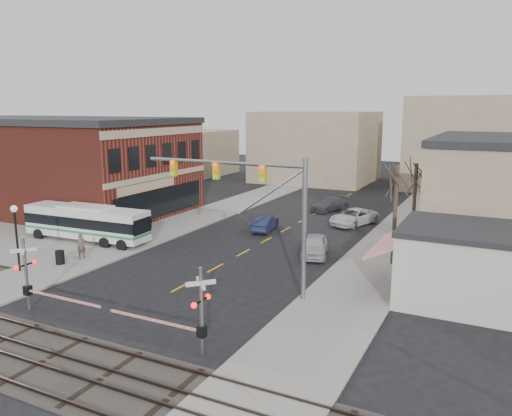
{
  "coord_description": "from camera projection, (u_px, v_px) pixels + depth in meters",
  "views": [
    {
      "loc": [
        16.73,
        -21.49,
        10.61
      ],
      "look_at": [
        1.06,
        9.99,
        3.5
      ],
      "focal_mm": 35.0,
      "sensor_mm": 36.0,
      "label": 1
    }
  ],
  "objects": [
    {
      "name": "traffic_signal_mast",
      "position": [
        258.0,
        195.0,
        28.01
      ],
      "size": [
        10.32,
        0.3,
        8.0
      ],
      "color": "gray",
      "rests_on": "ground"
    },
    {
      "name": "car_a",
      "position": [
        315.0,
        246.0,
        36.2
      ],
      "size": [
        2.89,
        4.73,
        1.51
      ],
      "primitive_type": "imported",
      "rotation": [
        0.0,
        0.0,
        0.27
      ],
      "color": "#ACACB0",
      "rests_on": "ground"
    },
    {
      "name": "ballast_strip",
      "position": [
        46.0,
        360.0,
        21.23
      ],
      "size": [
        160.0,
        5.0,
        0.06
      ],
      "primitive_type": "cube",
      "color": "#332D28",
      "rests_on": "ground"
    },
    {
      "name": "rr_crossing_west",
      "position": [
        32.0,
        276.0,
        26.05
      ],
      "size": [
        5.6,
        1.36,
        4.0
      ],
      "color": "gray",
      "rests_on": "ground"
    },
    {
      "name": "sidewalk_east",
      "position": [
        400.0,
        236.0,
        41.65
      ],
      "size": [
        5.0,
        60.0,
        0.12
      ],
      "primitive_type": "cube",
      "color": "gray",
      "rests_on": "ground"
    },
    {
      "name": "rr_crossing_east",
      "position": [
        193.0,
        311.0,
        21.57
      ],
      "size": [
        5.6,
        1.36,
        4.0
      ],
      "color": "gray",
      "rests_on": "ground"
    },
    {
      "name": "rail_tracks",
      "position": [
        46.0,
        358.0,
        21.22
      ],
      "size": [
        160.0,
        3.91,
        0.14
      ],
      "color": "#2D231E",
      "rests_on": "ground"
    },
    {
      "name": "sidewalk_west",
      "position": [
        206.0,
        215.0,
        49.95
      ],
      "size": [
        5.0,
        60.0,
        0.12
      ],
      "primitive_type": "cube",
      "color": "gray",
      "rests_on": "ground"
    },
    {
      "name": "tree_east_b",
      "position": [
        414.0,
        204.0,
        38.69
      ],
      "size": [
        0.28,
        0.28,
        6.3
      ],
      "color": "#382B21",
      "rests_on": "sidewalk_east"
    },
    {
      "name": "pedestrian_near",
      "position": [
        82.0,
        246.0,
        35.18
      ],
      "size": [
        0.63,
        0.76,
        1.77
      ],
      "primitive_type": "imported",
      "rotation": [
        0.0,
        0.0,
        1.2
      ],
      "color": "#564845",
      "rests_on": "sidewalk_west"
    },
    {
      "name": "ground",
      "position": [
        161.0,
        298.0,
        28.26
      ],
      "size": [
        160.0,
        160.0,
        0.0
      ],
      "primitive_type": "plane",
      "color": "black",
      "rests_on": "ground"
    },
    {
      "name": "brick_building",
      "position": [
        46.0,
        163.0,
        53.13
      ],
      "size": [
        30.4,
        15.4,
        9.6
      ],
      "color": "maroon",
      "rests_on": "ground"
    },
    {
      "name": "car_c",
      "position": [
        354.0,
        217.0,
        45.74
      ],
      "size": [
        4.06,
        5.8,
        1.47
      ],
      "primitive_type": "imported",
      "rotation": [
        0.0,
        0.0,
        -0.34
      ],
      "color": "silver",
      "rests_on": "ground"
    },
    {
      "name": "car_d",
      "position": [
        330.0,
        204.0,
        52.06
      ],
      "size": [
        3.61,
        5.18,
        1.39
      ],
      "primitive_type": "imported",
      "rotation": [
        0.0,
        0.0,
        -0.39
      ],
      "color": "#3E3E43",
      "rests_on": "ground"
    },
    {
      "name": "car_b",
      "position": [
        265.0,
        223.0,
        43.6
      ],
      "size": [
        1.98,
        4.19,
        1.33
      ],
      "primitive_type": "imported",
      "rotation": [
        0.0,
        0.0,
        3.29
      ],
      "color": "#1A1F42",
      "rests_on": "ground"
    },
    {
      "name": "tree_east_c",
      "position": [
        431.0,
        184.0,
        45.53
      ],
      "size": [
        0.28,
        0.28,
        7.2
      ],
      "color": "#382B21",
      "rests_on": "sidewalk_east"
    },
    {
      "name": "awning_shop",
      "position": [
        478.0,
        266.0,
        27.0
      ],
      "size": [
        9.74,
        6.2,
        4.3
      ],
      "color": "beige",
      "rests_on": "ground"
    },
    {
      "name": "trash_bin",
      "position": [
        60.0,
        257.0,
        33.95
      ],
      "size": [
        0.6,
        0.6,
        0.93
      ],
      "primitive_type": "cylinder",
      "color": "black",
      "rests_on": "sidewalk_west"
    },
    {
      "name": "street_lamp",
      "position": [
        15.0,
        224.0,
        32.02
      ],
      "size": [
        0.44,
        0.44,
        4.36
      ],
      "color": "black",
      "rests_on": "sidewalk_west"
    },
    {
      "name": "pedestrian_far",
      "position": [
        126.0,
        230.0,
        39.89
      ],
      "size": [
        1.0,
        1.08,
        1.77
      ],
      "primitive_type": "imported",
      "rotation": [
        0.0,
        0.0,
        1.08
      ],
      "color": "#2C324D",
      "rests_on": "sidewalk_west"
    },
    {
      "name": "transit_bus",
      "position": [
        86.0,
        222.0,
        39.88
      ],
      "size": [
        10.96,
        2.94,
        2.79
      ],
      "color": "silver",
      "rests_on": "ground"
    },
    {
      "name": "tree_east_a",
      "position": [
        395.0,
        215.0,
        33.51
      ],
      "size": [
        0.28,
        0.28,
        6.75
      ],
      "color": "#382B21",
      "rests_on": "sidewalk_east"
    }
  ]
}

